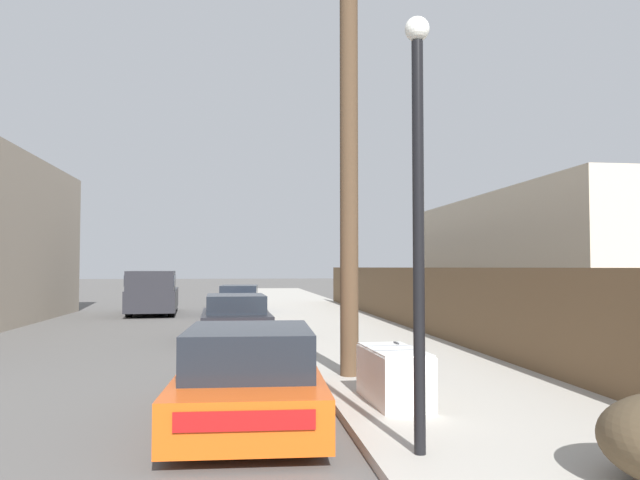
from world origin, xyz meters
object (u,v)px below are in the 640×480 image
at_px(car_parked_mid, 236,318).
at_px(street_lamp, 418,196).
at_px(discarded_fridge, 394,375).
at_px(utility_pole, 349,103).
at_px(car_parked_far, 240,301).
at_px(parked_sports_car_red, 249,378).
at_px(pickup_truck, 153,293).

height_order(car_parked_mid, street_lamp, street_lamp).
bearing_deg(discarded_fridge, utility_pole, 93.80).
bearing_deg(discarded_fridge, car_parked_far, 94.23).
xyz_separation_m(parked_sports_car_red, car_parked_mid, (-0.20, 9.39, 0.03)).
height_order(pickup_truck, street_lamp, street_lamp).
height_order(parked_sports_car_red, street_lamp, street_lamp).
xyz_separation_m(discarded_fridge, street_lamp, (-0.34, -2.41, 2.26)).
xyz_separation_m(car_parked_far, pickup_truck, (-3.67, 0.31, 0.33)).
xyz_separation_m(car_parked_far, street_lamp, (1.74, -20.70, 2.16)).
distance_m(discarded_fridge, street_lamp, 3.32).
bearing_deg(car_parked_far, pickup_truck, 178.66).
distance_m(pickup_truck, utility_pole, 17.77).
xyz_separation_m(car_parked_far, utility_pole, (1.85, -16.09, 4.36)).
height_order(discarded_fridge, car_parked_mid, car_parked_mid).
distance_m(car_parked_far, pickup_truck, 3.70).
distance_m(parked_sports_car_red, pickup_truck, 19.31).
distance_m(car_parked_mid, pickup_truck, 10.19).
xyz_separation_m(car_parked_mid, car_parked_far, (0.15, 9.24, 0.00)).
height_order(car_parked_mid, pickup_truck, pickup_truck).
bearing_deg(car_parked_far, parked_sports_car_red, -86.28).
bearing_deg(discarded_fridge, parked_sports_car_red, -172.47).
xyz_separation_m(discarded_fridge, parked_sports_car_red, (-2.03, -0.35, 0.07)).
distance_m(parked_sports_car_red, car_parked_far, 18.63).
bearing_deg(discarded_fridge, pickup_truck, 104.91).
distance_m(car_parked_mid, street_lamp, 11.81).
xyz_separation_m(pickup_truck, street_lamp, (5.41, -21.01, 1.83)).
bearing_deg(parked_sports_car_red, discarded_fridge, 12.17).
bearing_deg(utility_pole, street_lamp, -91.36).
distance_m(utility_pole, street_lamp, 5.11).
relative_size(car_parked_mid, street_lamp, 0.91).
bearing_deg(utility_pole, discarded_fridge, -83.94).
xyz_separation_m(parked_sports_car_red, utility_pole, (1.79, 2.55, 4.39)).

